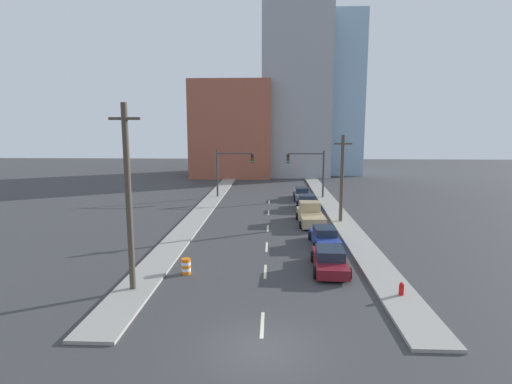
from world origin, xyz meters
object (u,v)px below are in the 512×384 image
object	(u,v)px
traffic_signal_left	(228,167)
sedan_maroon	(330,260)
utility_pole_left_near	(129,198)
utility_pole_right_mid	(342,178)
pickup_truck_tan	(310,215)
sedan_blue	(325,237)
fire_hydrant	(401,290)
traffic_signal_right	(312,167)
sedan_gray	(302,194)
traffic_barrel	(186,266)
sedan_navy	(307,203)

from	to	relation	value
traffic_signal_left	sedan_maroon	world-z (taller)	traffic_signal_left
traffic_signal_left	utility_pole_left_near	world-z (taller)	utility_pole_left_near
utility_pole_right_mid	pickup_truck_tan	distance (m)	4.43
traffic_signal_left	utility_pole_right_mid	bearing A→B (deg)	-47.53
utility_pole_right_mid	sedan_blue	bearing A→B (deg)	-108.12
traffic_signal_left	fire_hydrant	world-z (taller)	traffic_signal_left
traffic_signal_left	utility_pole_left_near	size ratio (longest dim) A/B	0.60
sedan_blue	sedan_maroon	bearing A→B (deg)	-96.63
traffic_signal_right	sedan_gray	xyz separation A→B (m)	(-1.29, -0.67, -3.24)
traffic_barrel	sedan_gray	world-z (taller)	sedan_gray
sedan_maroon	sedan_navy	distance (m)	18.97
utility_pole_left_near	pickup_truck_tan	xyz separation A→B (m)	(10.92, 16.01, -4.31)
utility_pole_right_mid	traffic_signal_left	bearing A→B (deg)	132.47
fire_hydrant	sedan_maroon	world-z (taller)	sedan_maroon
utility_pole_right_mid	fire_hydrant	xyz separation A→B (m)	(0.36, -16.68, -3.74)
traffic_signal_left	sedan_navy	xyz separation A→B (m)	(9.29, -6.75, -3.21)
sedan_blue	traffic_signal_left	bearing A→B (deg)	112.24
traffic_barrel	fire_hydrant	bearing A→B (deg)	-13.86
sedan_maroon	sedan_gray	bearing A→B (deg)	92.32
sedan_navy	traffic_signal_left	bearing A→B (deg)	146.33
utility_pole_left_near	sedan_blue	xyz separation A→B (m)	(11.35, 9.11, -4.46)
sedan_navy	traffic_barrel	bearing A→B (deg)	-111.57
utility_pole_left_near	sedan_navy	xyz separation A→B (m)	(11.15, 22.70, -4.40)
utility_pole_left_near	utility_pole_right_mid	world-z (taller)	utility_pole_left_near
utility_pole_left_near	sedan_gray	xyz separation A→B (m)	(11.03, 28.77, -4.42)
pickup_truck_tan	traffic_barrel	bearing A→B (deg)	-124.78
sedan_maroon	traffic_signal_right	bearing A→B (deg)	89.46
traffic_signal_left	pickup_truck_tan	xyz separation A→B (m)	(9.07, -13.43, -3.13)
sedan_maroon	sedan_gray	distance (m)	25.05
sedan_blue	sedan_gray	size ratio (longest dim) A/B	0.95
sedan_blue	fire_hydrant	bearing A→B (deg)	-76.36
utility_pole_left_near	sedan_maroon	bearing A→B (deg)	18.73
utility_pole_left_near	utility_pole_right_mid	distance (m)	21.46
traffic_signal_left	pickup_truck_tan	distance (m)	16.50
traffic_barrel	sedan_navy	distance (m)	21.89
fire_hydrant	sedan_maroon	xyz separation A→B (m)	(-3.12, 3.96, 0.23)
sedan_gray	traffic_signal_right	bearing A→B (deg)	28.42
utility_pole_right_mid	pickup_truck_tan	bearing A→B (deg)	-171.35
traffic_signal_right	traffic_barrel	bearing A→B (deg)	-110.55
sedan_blue	pickup_truck_tan	world-z (taller)	pickup_truck_tan
traffic_signal_left	pickup_truck_tan	world-z (taller)	traffic_signal_left
sedan_navy	utility_pole_right_mid	bearing A→B (deg)	-65.07
sedan_navy	sedan_gray	xyz separation A→B (m)	(-0.11, 6.08, -0.03)
traffic_barrel	sedan_gray	distance (m)	27.52
sedan_maroon	sedan_blue	distance (m)	5.40
traffic_signal_left	traffic_barrel	world-z (taller)	traffic_signal_left
traffic_signal_right	sedan_maroon	world-z (taller)	traffic_signal_right
traffic_signal_left	sedan_maroon	size ratio (longest dim) A/B	1.23
traffic_signal_right	pickup_truck_tan	bearing A→B (deg)	-95.96
fire_hydrant	traffic_signal_left	bearing A→B (deg)	112.45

